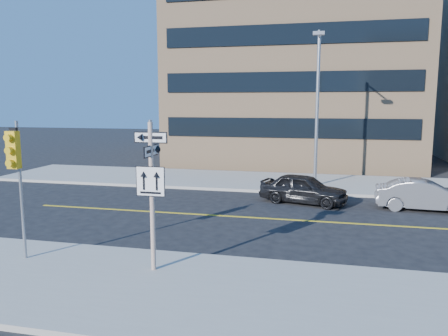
% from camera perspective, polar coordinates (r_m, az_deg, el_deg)
% --- Properties ---
extents(ground, '(120.00, 120.00, 0.00)m').
position_cam_1_polar(ground, '(14.61, -5.41, -10.06)').
color(ground, black).
rests_on(ground, ground).
extents(sign_pole, '(0.92, 0.92, 4.06)m').
position_cam_1_polar(sign_pole, '(11.71, -9.44, -2.47)').
color(sign_pole, white).
rests_on(sign_pole, near_sidewalk).
extents(traffic_signal, '(0.32, 0.45, 4.00)m').
position_cam_1_polar(traffic_signal, '(13.53, -25.63, 0.81)').
color(traffic_signal, gray).
rests_on(traffic_signal, near_sidewalk).
extents(parked_car_a, '(2.65, 4.33, 1.38)m').
position_cam_1_polar(parked_car_a, '(20.65, 10.35, -2.66)').
color(parked_car_a, black).
rests_on(parked_car_a, ground).
extents(parked_car_b, '(1.66, 4.13, 1.33)m').
position_cam_1_polar(parked_car_b, '(20.88, 24.71, -3.25)').
color(parked_car_b, slate).
rests_on(parked_car_b, ground).
extents(streetlight_a, '(0.55, 2.25, 8.00)m').
position_cam_1_polar(streetlight_a, '(23.89, 12.09, 8.60)').
color(streetlight_a, gray).
rests_on(streetlight_a, far_sidewalk).
extents(building_brick, '(18.00, 18.00, 18.00)m').
position_cam_1_polar(building_brick, '(38.46, 9.59, 14.91)').
color(building_brick, tan).
rests_on(building_brick, ground).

